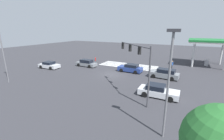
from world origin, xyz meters
The scene contains 13 objects.
ground_plane centered at (0.00, 0.00, 0.00)m, with size 116.89×116.89×0.00m, color #333338.
crosswalk_markings centered at (0.00, -7.54, 0.00)m, with size 12.48×4.40×0.01m.
traffic_signal_mast centered at (-6.66, 6.66, 4.71)m, with size 5.43×5.43×6.28m.
car_0 centered at (7.63, -2.73, 0.70)m, with size 4.75×2.05×1.49m.
car_1 centered at (-8.95, 5.35, 0.67)m, with size 4.64×2.21×1.44m.
car_2 centered at (13.45, 2.05, 0.64)m, with size 4.38×2.33×1.36m.
car_3 centered at (-8.52, -2.14, 0.75)m, with size 4.73×2.25×1.56m.
car_4 centered at (-2.29, -3.07, 0.71)m, with size 4.48×2.14×1.49m.
gas_station_canopy centered at (-15.31, -15.50, 5.06)m, with size 8.14×8.14×5.66m.
pedestrian centered at (-8.93, -8.73, 0.94)m, with size 0.41×0.41×1.68m.
street_light_pole_a centered at (12.01, 10.80, 5.46)m, with size 0.80×0.36×9.28m.
street_light_pole_b centered at (-10.72, 12.31, 4.70)m, with size 0.80×0.36×7.82m.
fire_hydrant centered at (9.23, -8.57, 0.43)m, with size 0.22×0.22×0.86m.
Camera 1 is at (-11.74, 22.49, 7.80)m, focal length 24.00 mm.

